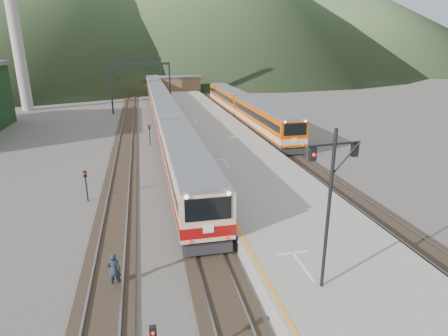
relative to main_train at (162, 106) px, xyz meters
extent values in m
cube|color=black|center=(0.00, -8.56, -1.93)|extent=(2.60, 200.00, 0.12)
cube|color=slate|center=(-0.72, -8.56, -1.83)|extent=(0.10, 200.00, 0.14)
cube|color=slate|center=(0.72, -8.56, -1.83)|extent=(0.10, 200.00, 0.14)
cube|color=black|center=(-5.00, -8.56, -1.93)|extent=(2.60, 200.00, 0.12)
cube|color=slate|center=(-5.72, -8.56, -1.83)|extent=(0.10, 200.00, 0.14)
cube|color=slate|center=(-4.28, -8.56, -1.83)|extent=(0.10, 200.00, 0.14)
cube|color=black|center=(11.50, -8.56, -1.93)|extent=(2.60, 200.00, 0.12)
cube|color=slate|center=(10.78, -8.56, -1.83)|extent=(0.10, 200.00, 0.14)
cube|color=slate|center=(12.22, -8.56, -1.83)|extent=(0.10, 200.00, 0.14)
cube|color=gray|center=(5.60, -10.56, -1.49)|extent=(8.00, 100.00, 1.00)
cube|color=black|center=(-7.50, 6.44, 2.01)|extent=(0.25, 0.25, 8.00)
cube|color=black|center=(1.80, 6.44, 2.01)|extent=(0.25, 0.25, 8.00)
cube|color=black|center=(-2.85, 6.44, 5.81)|extent=(9.30, 0.22, 0.35)
cube|color=black|center=(-7.50, 31.44, 2.01)|extent=(0.25, 0.25, 8.00)
cube|color=black|center=(1.80, 31.44, 2.01)|extent=(0.25, 0.25, 8.00)
cube|color=black|center=(-2.85, 31.44, 5.81)|extent=(9.30, 0.22, 0.35)
cylinder|color=#9E998E|center=(-22.00, 13.44, 13.01)|extent=(1.80, 1.80, 30.00)
cube|color=brown|center=(5.60, 29.44, 0.41)|extent=(9.00, 4.00, 2.80)
cube|color=slate|center=(5.60, 29.44, 1.96)|extent=(9.40, 4.40, 0.30)
cone|color=#374D2B|center=(-40.00, 141.44, 28.01)|extent=(180.00, 180.00, 60.00)
cone|color=#374D2B|center=(110.00, 161.44, 23.01)|extent=(160.00, 160.00, 50.00)
cube|color=tan|center=(0.00, -29.76, 0.00)|extent=(2.88, 19.34, 3.51)
cube|color=tan|center=(0.00, -9.92, 0.00)|extent=(2.88, 19.34, 3.51)
cube|color=tan|center=(0.00, 9.92, 0.00)|extent=(2.88, 19.34, 3.51)
cube|color=tan|center=(0.00, 29.76, 0.00)|extent=(2.88, 19.34, 3.51)
cube|color=#C54701|center=(11.50, -13.44, -0.04)|extent=(2.80, 18.86, 3.42)
cube|color=#C54701|center=(11.50, 5.92, -0.04)|extent=(2.80, 18.86, 3.42)
cylinder|color=black|center=(3.96, -44.08, 2.37)|extent=(0.14, 0.14, 6.71)
cube|color=black|center=(3.96, -44.08, 5.13)|extent=(2.20, 0.30, 0.07)
cube|color=black|center=(3.07, -44.17, 4.83)|extent=(0.27, 0.20, 0.50)
cube|color=black|center=(4.86, -43.99, 4.83)|extent=(0.27, 0.20, 0.50)
cube|color=black|center=(-3.00, -46.49, 0.06)|extent=(0.23, 0.17, 0.45)
cylinder|color=black|center=(-2.26, -14.93, -0.99)|extent=(0.10, 0.10, 2.00)
cube|color=black|center=(-2.26, -14.93, 0.06)|extent=(0.27, 0.24, 0.45)
cylinder|color=black|center=(-7.08, -30.13, -0.99)|extent=(0.10, 0.10, 2.00)
cube|color=black|center=(-7.08, -30.13, 0.06)|extent=(0.26, 0.23, 0.45)
imported|color=#1D2430|center=(-4.61, -40.74, -1.16)|extent=(0.62, 0.41, 1.66)
camera|label=1|loc=(-2.86, -56.21, 8.57)|focal=30.00mm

